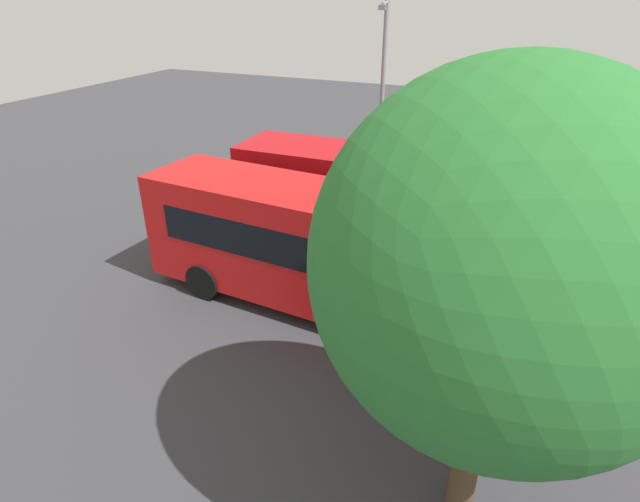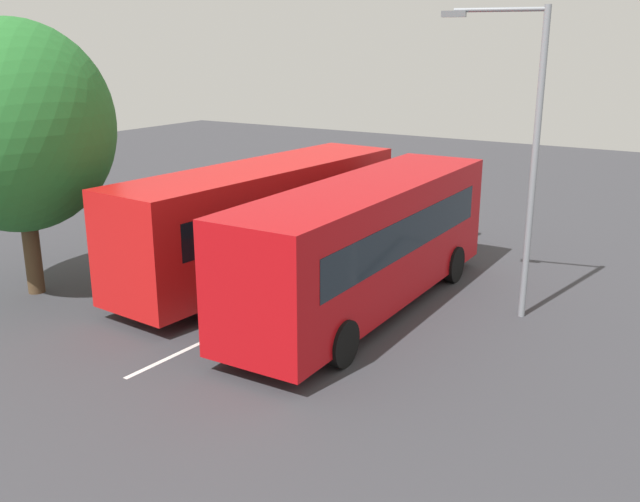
{
  "view_description": "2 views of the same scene",
  "coord_description": "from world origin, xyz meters",
  "px_view_note": "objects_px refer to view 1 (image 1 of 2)",
  "views": [
    {
      "loc": [
        -4.18,
        12.55,
        7.78
      ],
      "look_at": [
        0.7,
        1.38,
        1.44
      ],
      "focal_mm": 28.82,
      "sensor_mm": 36.0,
      "label": 1
    },
    {
      "loc": [
        -15.26,
        -9.89,
        6.54
      ],
      "look_at": [
        -0.64,
        -0.72,
        1.43
      ],
      "focal_mm": 39.44,
      "sensor_mm": 36.0,
      "label": 2
    }
  ],
  "objects_px": {
    "bus_far_left": "(393,202)",
    "bus_center_left": "(325,248)",
    "depot_tree": "(502,272)",
    "pedestrian": "(190,193)",
    "street_lamp": "(382,98)"
  },
  "relations": [
    {
      "from": "bus_center_left",
      "to": "pedestrian",
      "type": "bearing_deg",
      "value": -22.38
    },
    {
      "from": "bus_far_left",
      "to": "street_lamp",
      "type": "distance_m",
      "value": 4.4
    },
    {
      "from": "depot_tree",
      "to": "street_lamp",
      "type": "bearing_deg",
      "value": -65.5
    },
    {
      "from": "pedestrian",
      "to": "depot_tree",
      "type": "xyz_separation_m",
      "value": [
        -11.15,
        7.88,
        3.42
      ]
    },
    {
      "from": "bus_center_left",
      "to": "depot_tree",
      "type": "xyz_separation_m",
      "value": [
        -4.4,
        4.5,
        2.67
      ]
    },
    {
      "from": "bus_far_left",
      "to": "pedestrian",
      "type": "xyz_separation_m",
      "value": [
        7.44,
        0.35,
        -0.75
      ]
    },
    {
      "from": "bus_far_left",
      "to": "street_lamp",
      "type": "height_order",
      "value": "street_lamp"
    },
    {
      "from": "bus_center_left",
      "to": "bus_far_left",
      "type": "bearing_deg",
      "value": -96.4
    },
    {
      "from": "bus_center_left",
      "to": "pedestrian",
      "type": "height_order",
      "value": "bus_center_left"
    },
    {
      "from": "street_lamp",
      "to": "depot_tree",
      "type": "distance_m",
      "value": 12.68
    },
    {
      "from": "depot_tree",
      "to": "bus_center_left",
      "type": "bearing_deg",
      "value": -45.66
    },
    {
      "from": "bus_center_left",
      "to": "pedestrian",
      "type": "distance_m",
      "value": 7.58
    },
    {
      "from": "street_lamp",
      "to": "depot_tree",
      "type": "relative_size",
      "value": 1.02
    },
    {
      "from": "bus_far_left",
      "to": "bus_center_left",
      "type": "relative_size",
      "value": 0.99
    },
    {
      "from": "bus_center_left",
      "to": "street_lamp",
      "type": "relative_size",
      "value": 1.39
    }
  ]
}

